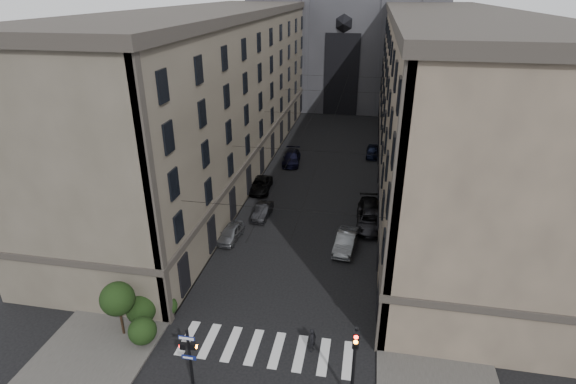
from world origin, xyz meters
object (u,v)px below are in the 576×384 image
Objects in this scene: gothic_tower at (349,6)px; pedestrian_signal_left at (189,353)px; traffic_light_right at (354,357)px; car_right_near at (346,241)px; car_right_far at (373,151)px; car_left_far at (292,158)px; car_right_midfar at (370,212)px; pedestrian at (312,340)px; car_left_near at (231,233)px; car_left_midfar at (260,185)px; car_left_midnear at (262,211)px; car_right_midnear at (370,220)px.

gothic_tower reaches higher than pedestrian_signal_left.
car_right_near is at bearing 94.99° from traffic_light_right.
car_right_near is 1.07× the size of car_right_far.
gothic_tower is 10.96× the size of car_left_far.
car_right_midfar is 3.35× the size of pedestrian.
car_right_near is (10.40, 0.25, 0.09)m from car_left_near.
car_right_midfar is at bearing 88.45° from traffic_light_right.
pedestrian is at bearing -94.23° from car_right_far.
pedestrian reaches higher than car_right_near.
car_left_far is at bearing 91.08° from pedestrian_signal_left.
traffic_light_right reaches higher than car_right_far.
car_left_near is 11.05m from car_left_midfar.
gothic_tower is 37.17m from car_right_far.
car_right_far is (2.00, 24.55, -0.03)m from car_right_near.
car_left_midfar reaches higher than car_left_midnear.
pedestrian_signal_left reaches higher than car_right_midnear.
car_left_near is 0.75× the size of car_left_far.
car_left_far is 0.94× the size of car_right_midfar.
car_left_near is 10.40m from car_right_near.
pedestrian is at bearing -102.13° from car_right_midnear.
car_right_midnear is (10.59, -0.24, 0.12)m from car_left_midnear.
traffic_light_right reaches higher than pedestrian.
pedestrian is (-2.64, 3.47, -2.45)m from traffic_light_right.
car_left_midfar is 25.08m from pedestrian.
car_right_midnear is 1.27× the size of car_right_far.
gothic_tower is 40.95m from car_left_far.
car_left_far is (0.19, 15.42, 0.12)m from car_left_midnear.
car_left_far is at bearing 36.52° from pedestrian.
pedestrian_signal_left is 16.52m from car_left_near.
traffic_light_right is 37.43m from car_left_far.
pedestrian_signal_left is 1.00× the size of car_left_near.
car_right_near is 4.77m from car_right_midnear.
car_left_near is 2.38× the size of pedestrian.
car_right_far is (10.40, 4.57, -0.03)m from car_left_far.
pedestrian_signal_left is at bearing -76.63° from car_left_near.
car_right_midfar is (0.00, 1.76, 0.05)m from car_right_midnear.
car_right_midnear is 20.23m from car_right_far.
pedestrian_signal_left is 23.00m from car_right_midnear.
gothic_tower reaches higher than car_right_midfar.
car_left_midnear is at bearing 73.34° from car_left_near.
car_right_midfar is (6.20, -50.91, -16.98)m from gothic_tower.
car_right_midfar is at bearing -58.36° from car_left_far.
car_left_near is 20.33m from car_left_far.
car_left_far is at bearing -155.53° from car_right_far.
traffic_light_right reaches higher than car_right_midfar.
gothic_tower is at bearing 101.57° from car_right_far.
car_right_midnear is at bearing 88.31° from traffic_light_right.
car_left_near is 0.92× the size of car_right_far.
car_left_far is at bearing 105.22° from traffic_light_right.
gothic_tower is at bearing 78.48° from car_left_midfar.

